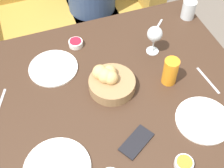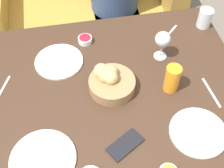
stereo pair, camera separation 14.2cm
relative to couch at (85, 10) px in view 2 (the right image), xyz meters
name	(u,v)px [view 2 (the right image)]	position (x,y,z in m)	size (l,w,h in m)	color
ground_plane	(112,167)	(-0.01, -1.23, -0.32)	(10.00, 10.00, 0.00)	#6B6056
dining_table	(112,108)	(-0.01, -1.23, 0.36)	(1.28, 1.07, 0.78)	#3D281C
couch	(85,10)	(0.00, 0.00, 0.00)	(1.42, 0.70, 0.89)	#B28938
bread_basket	(110,81)	(0.00, -1.18, 0.50)	(0.21, 0.21, 0.11)	#99754C
plate_near_left	(43,159)	(-0.33, -1.49, 0.46)	(0.26, 0.26, 0.01)	white
plate_near_right	(198,132)	(0.31, -1.49, 0.46)	(0.24, 0.24, 0.01)	white
plate_far_center	(59,61)	(-0.23, -0.98, 0.46)	(0.24, 0.24, 0.01)	white
juice_glass	(172,79)	(0.27, -1.24, 0.53)	(0.07, 0.07, 0.14)	orange
water_tumbler	(205,18)	(0.58, -0.85, 0.51)	(0.08, 0.08, 0.10)	silver
wine_glass	(163,40)	(0.28, -1.03, 0.57)	(0.08, 0.08, 0.16)	silver
jam_bowl_berry	(85,40)	(-0.08, -0.86, 0.47)	(0.07, 0.07, 0.03)	white
fork_silver	(211,92)	(0.44, -1.30, 0.46)	(0.03, 0.17, 0.00)	#B7B7BC
knife_silver	(2,90)	(-0.50, -1.11, 0.46)	(0.08, 0.16, 0.00)	#B7B7BC
spoon_coffee	(171,32)	(0.39, -0.87, 0.46)	(0.10, 0.10, 0.00)	#B7B7BC
cell_phone	(125,145)	(0.00, -1.49, 0.46)	(0.17, 0.14, 0.01)	black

